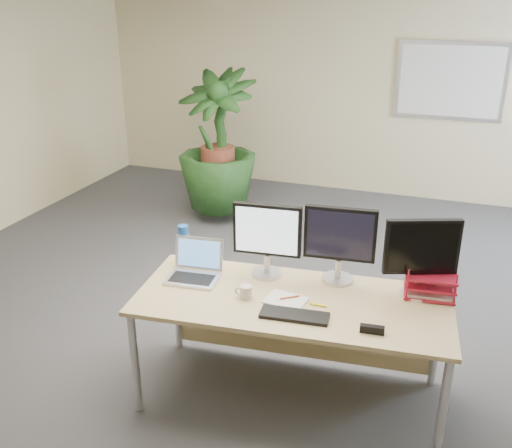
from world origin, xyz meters
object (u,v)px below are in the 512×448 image
(monitor_left, at_px, (267,235))
(laptop, at_px, (195,268))
(monitor_right, at_px, (340,240))
(floor_plant, at_px, (218,159))
(desk, at_px, (295,312))

(monitor_left, bearing_deg, laptop, -157.57)
(laptop, bearing_deg, monitor_right, 16.08)
(laptop, bearing_deg, floor_plant, 110.33)
(monitor_left, bearing_deg, floor_plant, 119.81)
(monitor_right, bearing_deg, monitor_left, -170.38)
(desk, bearing_deg, floor_plant, 122.31)
(desk, distance_m, floor_plant, 3.25)
(floor_plant, bearing_deg, monitor_left, -60.19)
(desk, relative_size, laptop, 5.57)
(floor_plant, xyz_separation_m, monitor_right, (1.97, -2.52, 0.32))
(floor_plant, height_order, monitor_left, floor_plant)
(desk, bearing_deg, monitor_left, 149.18)
(monitor_left, xyz_separation_m, laptop, (-0.46, -0.19, -0.24))
(desk, bearing_deg, laptop, -176.71)
(desk, xyz_separation_m, monitor_left, (-0.25, 0.15, 0.46))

